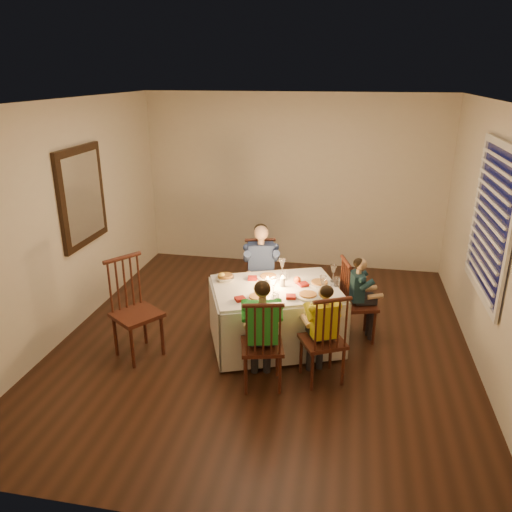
% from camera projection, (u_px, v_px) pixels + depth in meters
% --- Properties ---
extents(ground, '(5.00, 5.00, 0.00)m').
position_uv_depth(ground, '(264.00, 340.00, 5.66)').
color(ground, black).
rests_on(ground, ground).
extents(wall_left, '(0.02, 5.00, 2.60)m').
position_uv_depth(wall_left, '(68.00, 220.00, 5.61)').
color(wall_left, beige).
rests_on(wall_left, ground).
extents(wall_right, '(0.02, 5.00, 2.60)m').
position_uv_depth(wall_right, '(494.00, 245.00, 4.81)').
color(wall_right, beige).
rests_on(wall_right, ground).
extents(wall_back, '(4.50, 0.02, 2.60)m').
position_uv_depth(wall_back, '(293.00, 182.00, 7.51)').
color(wall_back, beige).
rests_on(wall_back, ground).
extents(ceiling, '(5.00, 5.00, 0.00)m').
position_uv_depth(ceiling, '(266.00, 101.00, 4.76)').
color(ceiling, white).
rests_on(ceiling, wall_back).
extents(dining_table, '(1.61, 1.40, 0.67)m').
position_uv_depth(dining_table, '(275.00, 304.00, 5.41)').
color(dining_table, silver).
rests_on(dining_table, ground).
extents(chair_adult, '(0.47, 0.46, 0.96)m').
position_uv_depth(chair_adult, '(261.00, 315.00, 6.25)').
color(chair_adult, black).
rests_on(chair_adult, ground).
extents(chair_near_left, '(0.47, 0.46, 0.96)m').
position_uv_depth(chair_near_left, '(262.00, 384.00, 4.87)').
color(chair_near_left, black).
rests_on(chair_near_left, ground).
extents(chair_near_right, '(0.52, 0.51, 0.96)m').
position_uv_depth(chair_near_right, '(321.00, 378.00, 4.96)').
color(chair_near_right, black).
rests_on(chair_near_right, ground).
extents(chair_end, '(0.47, 0.48, 0.96)m').
position_uv_depth(chair_end, '(355.00, 338.00, 5.72)').
color(chair_end, black).
rests_on(chair_end, ground).
extents(chair_extra, '(0.61, 0.61, 1.09)m').
position_uv_depth(chair_extra, '(141.00, 355.00, 5.38)').
color(chair_extra, black).
rests_on(chair_extra, ground).
extents(adult, '(0.50, 0.47, 1.18)m').
position_uv_depth(adult, '(261.00, 315.00, 6.25)').
color(adult, navy).
rests_on(adult, ground).
extents(child_green, '(0.45, 0.42, 1.11)m').
position_uv_depth(child_green, '(262.00, 384.00, 4.87)').
color(child_green, green).
rests_on(child_green, ground).
extents(child_yellow, '(0.43, 0.41, 1.02)m').
position_uv_depth(child_yellow, '(321.00, 378.00, 4.96)').
color(child_yellow, yellow).
rests_on(child_yellow, ground).
extents(child_teal, '(0.35, 0.36, 0.97)m').
position_uv_depth(child_teal, '(355.00, 338.00, 5.72)').
color(child_teal, '#1A3742').
rests_on(child_teal, ground).
extents(setting_adult, '(0.34, 0.34, 0.02)m').
position_uv_depth(setting_adult, '(268.00, 277.00, 5.56)').
color(setting_adult, silver).
rests_on(setting_adult, dining_table).
extents(setting_green, '(0.34, 0.34, 0.02)m').
position_uv_depth(setting_green, '(258.00, 298.00, 5.05)').
color(setting_green, silver).
rests_on(setting_green, dining_table).
extents(setting_yellow, '(0.34, 0.34, 0.02)m').
position_uv_depth(setting_yellow, '(308.00, 296.00, 5.10)').
color(setting_yellow, silver).
rests_on(setting_yellow, dining_table).
extents(setting_teal, '(0.34, 0.34, 0.02)m').
position_uv_depth(setting_teal, '(319.00, 283.00, 5.40)').
color(setting_teal, silver).
rests_on(setting_teal, dining_table).
extents(candle_left, '(0.06, 0.06, 0.10)m').
position_uv_depth(candle_left, '(267.00, 283.00, 5.30)').
color(candle_left, silver).
rests_on(candle_left, dining_table).
extents(candle_right, '(0.06, 0.06, 0.10)m').
position_uv_depth(candle_right, '(283.00, 282.00, 5.33)').
color(candle_right, silver).
rests_on(candle_right, dining_table).
extents(squash, '(0.09, 0.09, 0.09)m').
position_uv_depth(squash, '(222.00, 277.00, 5.48)').
color(squash, yellow).
rests_on(squash, dining_table).
extents(orange_fruit, '(0.08, 0.08, 0.08)m').
position_uv_depth(orange_fruit, '(297.00, 280.00, 5.41)').
color(orange_fruit, '#FF5515').
rests_on(orange_fruit, dining_table).
extents(serving_bowl, '(0.27, 0.27, 0.05)m').
position_uv_depth(serving_bowl, '(225.00, 278.00, 5.49)').
color(serving_bowl, silver).
rests_on(serving_bowl, dining_table).
extents(wall_mirror, '(0.06, 0.95, 1.15)m').
position_uv_depth(wall_mirror, '(82.00, 196.00, 5.81)').
color(wall_mirror, black).
rests_on(wall_mirror, wall_left).
extents(window_blinds, '(0.07, 1.34, 1.54)m').
position_uv_depth(window_blinds, '(490.00, 222.00, 4.84)').
color(window_blinds, black).
rests_on(window_blinds, wall_right).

